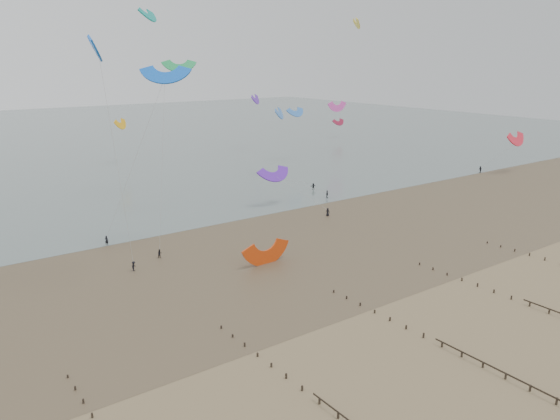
{
  "coord_description": "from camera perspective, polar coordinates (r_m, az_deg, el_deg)",
  "views": [
    {
      "loc": [
        -43.21,
        -40.41,
        31.32
      ],
      "look_at": [
        6.34,
        28.0,
        8.0
      ],
      "focal_mm": 35.0,
      "sensor_mm": 36.0,
      "label": 1
    }
  ],
  "objects": [
    {
      "name": "kitesurfers",
      "position": [
        119.97,
        3.51,
        0.69
      ],
      "size": [
        137.09,
        27.06,
        1.86
      ],
      "color": "black",
      "rests_on": "ground"
    },
    {
      "name": "kites_airborne",
      "position": [
        131.73,
        -24.87,
        9.77
      ],
      "size": [
        225.69,
        120.68,
        41.45
      ],
      "color": "#3775D1",
      "rests_on": "ground"
    },
    {
      "name": "ground",
      "position": [
        66.94,
        9.96,
        -12.72
      ],
      "size": [
        500.0,
        500.0,
        0.0
      ],
      "primitive_type": "plane",
      "color": "brown",
      "rests_on": "ground"
    },
    {
      "name": "grounded_kite",
      "position": [
        87.22,
        -1.42,
        -5.62
      ],
      "size": [
        7.74,
        6.16,
        4.13
      ],
      "primitive_type": null,
      "rotation": [
        1.54,
        0.0,
        0.04
      ],
      "color": "red",
      "rests_on": "ground"
    },
    {
      "name": "sea_and_shore",
      "position": [
        90.05,
        -7.81,
        -5.06
      ],
      "size": [
        500.0,
        665.0,
        0.03
      ],
      "color": "#475654",
      "rests_on": "ground"
    },
    {
      "name": "kitesurfer_lead",
      "position": [
        99.96,
        -17.67,
        -3.06
      ],
      "size": [
        0.76,
        0.73,
        1.75
      ],
      "primitive_type": "imported",
      "rotation": [
        0.0,
        0.0,
        2.43
      ],
      "color": "black",
      "rests_on": "ground"
    },
    {
      "name": "groynes",
      "position": [
        60.31,
        26.49,
        -17.13
      ],
      "size": [
        72.16,
        50.16,
        1.0
      ],
      "color": "black",
      "rests_on": "ground"
    }
  ]
}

